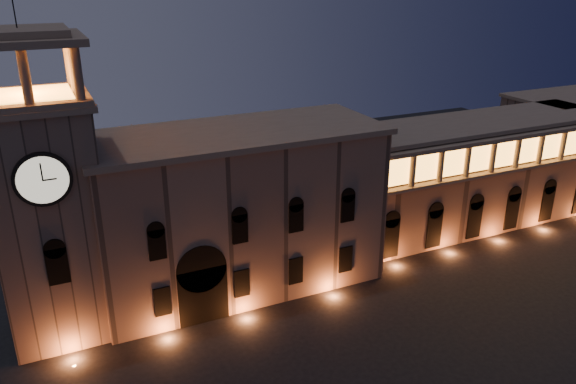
% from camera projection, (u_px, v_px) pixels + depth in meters
% --- Properties ---
extents(government_building, '(30.80, 12.80, 17.60)m').
position_uv_depth(government_building, '(238.00, 210.00, 60.10)').
color(government_building, '#775D4E').
rests_on(government_building, ground).
extents(clock_tower, '(9.80, 9.80, 32.40)m').
position_uv_depth(clock_tower, '(48.00, 210.00, 50.74)').
color(clock_tower, '#775D4E').
rests_on(clock_tower, ground).
extents(colonnade_wing, '(40.60, 11.50, 14.50)m').
position_uv_depth(colonnade_wing, '(471.00, 173.00, 75.60)').
color(colonnade_wing, brown).
rests_on(colonnade_wing, ground).
extents(secondary_building, '(20.00, 12.00, 14.00)m').
position_uv_depth(secondary_building, '(570.00, 141.00, 91.00)').
color(secondary_building, brown).
rests_on(secondary_building, ground).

